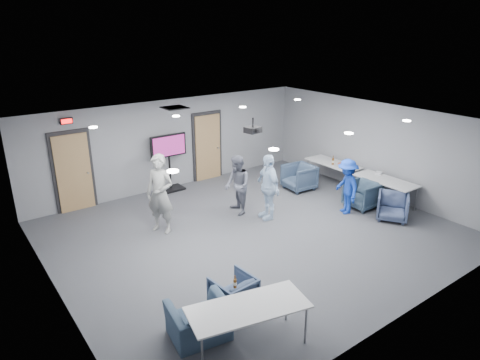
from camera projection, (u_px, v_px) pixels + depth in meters
floor at (254, 233)px, 10.39m from camera, size 9.00×9.00×0.00m
ceiling at (255, 123)px, 9.46m from camera, size 9.00×9.00×0.00m
wall_back at (173, 144)px, 12.95m from camera, size 9.00×0.02×2.70m
wall_front at (407, 249)px, 6.90m from camera, size 9.00×0.02×2.70m
wall_left at (51, 233)px, 7.42m from camera, size 0.02×8.00×2.70m
wall_right at (376, 149)px, 12.43m from camera, size 0.02×8.00×2.70m
door_left at (73, 172)px, 11.34m from camera, size 1.06×0.17×2.24m
door_right at (207, 147)px, 13.68m from camera, size 1.06×0.17×2.24m
exit_sign at (66, 121)px, 10.85m from camera, size 0.32×0.08×0.16m
hvac_diffuser at (175, 108)px, 11.30m from camera, size 0.60×0.60×0.03m
downlights at (255, 124)px, 9.46m from camera, size 6.18×3.78×0.02m
person_a at (160, 194)px, 10.15m from camera, size 0.77×0.85×1.94m
person_b at (237, 185)px, 11.19m from camera, size 0.77×0.90×1.59m
person_c at (268, 187)px, 10.90m from camera, size 0.61×1.07×1.72m
person_d at (347, 186)px, 11.25m from camera, size 0.89×1.10×1.49m
chair_right_a at (299, 177)px, 12.98m from camera, size 0.92×0.90×0.77m
chair_right_b at (362, 194)px, 11.72m from camera, size 0.83×0.80×0.74m
chair_right_c at (393, 207)px, 10.99m from camera, size 1.05×1.04×0.70m
chair_front_a at (233, 293)px, 7.53m from camera, size 0.73×0.74×0.63m
chair_front_b at (200, 322)px, 6.81m from camera, size 1.07×0.97×0.62m
table_right_a at (333, 164)px, 13.23m from camera, size 0.74×1.78×0.73m
table_right_b at (385, 181)px, 11.79m from camera, size 0.73×1.76×0.73m
table_front_left at (248, 309)px, 6.51m from camera, size 1.99×1.18×0.73m
bottle_front at (235, 283)px, 6.94m from camera, size 0.06×0.06×0.22m
bottle_right at (333, 161)px, 13.00m from camera, size 0.07×0.07×0.29m
snack_box at (341, 163)px, 13.09m from camera, size 0.17×0.12×0.04m
wrapper at (379, 173)px, 12.22m from camera, size 0.28×0.25×0.05m
tv_stand at (169, 159)px, 12.73m from camera, size 1.13×0.54×1.73m
projector at (253, 130)px, 10.17m from camera, size 0.39×0.37×0.36m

